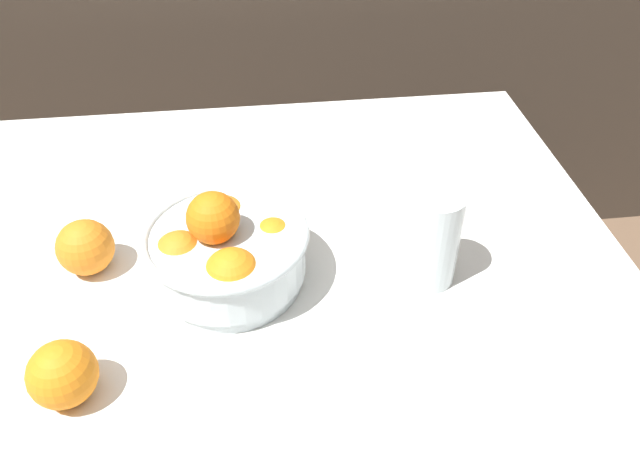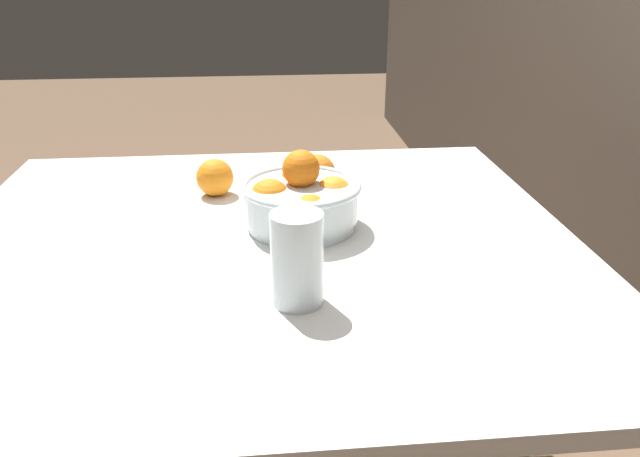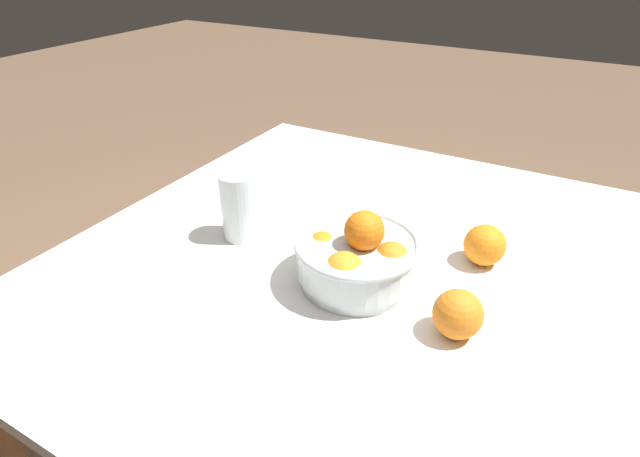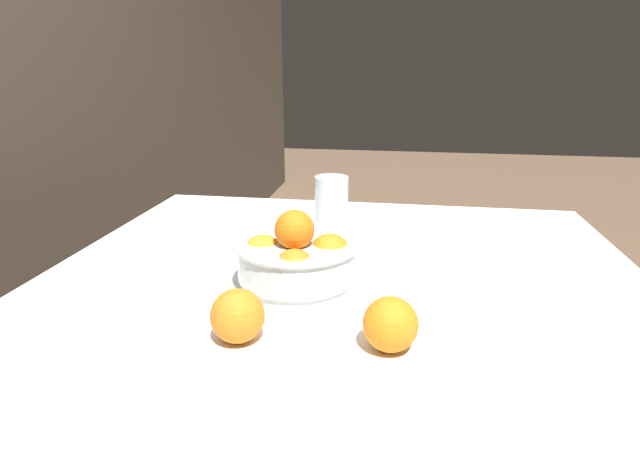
{
  "view_description": "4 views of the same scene",
  "coord_description": "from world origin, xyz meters",
  "px_view_note": "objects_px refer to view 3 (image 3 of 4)",
  "views": [
    {
      "loc": [
        -0.0,
        -0.58,
        1.41
      ],
      "look_at": [
        0.08,
        0.09,
        0.86
      ],
      "focal_mm": 35.0,
      "sensor_mm": 36.0,
      "label": 1
    },
    {
      "loc": [
        1.06,
        0.01,
        1.27
      ],
      "look_at": [
        0.07,
        0.1,
        0.83
      ],
      "focal_mm": 35.0,
      "sensor_mm": 36.0,
      "label": 2
    },
    {
      "loc": [
        -0.36,
        0.77,
        1.35
      ],
      "look_at": [
        0.06,
        0.03,
        0.84
      ],
      "focal_mm": 28.0,
      "sensor_mm": 36.0,
      "label": 3
    },
    {
      "loc": [
        -0.89,
        -0.1,
        1.18
      ],
      "look_at": [
        0.11,
        0.06,
        0.84
      ],
      "focal_mm": 28.0,
      "sensor_mm": 36.0,
      "label": 4
    }
  ],
  "objects_px": {
    "orange_loose_front": "(485,245)",
    "orange_loose_near_bowl": "(458,314)",
    "juice_glass": "(240,210)",
    "fruit_bowl": "(357,256)"
  },
  "relations": [
    {
      "from": "juice_glass",
      "to": "orange_loose_near_bowl",
      "type": "distance_m",
      "value": 0.49
    },
    {
      "from": "orange_loose_near_bowl",
      "to": "orange_loose_front",
      "type": "relative_size",
      "value": 1.01
    },
    {
      "from": "juice_glass",
      "to": "orange_loose_front",
      "type": "xyz_separation_m",
      "value": [
        -0.47,
        -0.15,
        -0.02
      ]
    },
    {
      "from": "juice_glass",
      "to": "orange_loose_near_bowl",
      "type": "height_order",
      "value": "juice_glass"
    },
    {
      "from": "fruit_bowl",
      "to": "juice_glass",
      "type": "relative_size",
      "value": 1.58
    },
    {
      "from": "fruit_bowl",
      "to": "juice_glass",
      "type": "bearing_deg",
      "value": -5.1
    },
    {
      "from": "juice_glass",
      "to": "orange_loose_front",
      "type": "distance_m",
      "value": 0.5
    },
    {
      "from": "fruit_bowl",
      "to": "orange_loose_near_bowl",
      "type": "bearing_deg",
      "value": 166.24
    },
    {
      "from": "orange_loose_near_bowl",
      "to": "orange_loose_front",
      "type": "height_order",
      "value": "same"
    },
    {
      "from": "orange_loose_front",
      "to": "orange_loose_near_bowl",
      "type": "bearing_deg",
      "value": 92.75
    }
  ]
}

